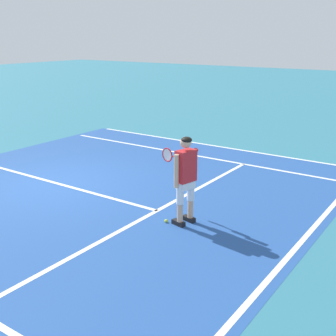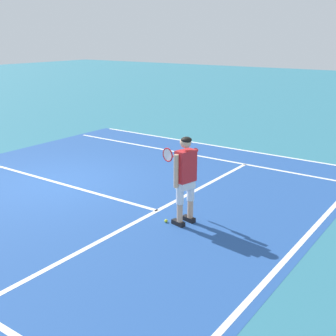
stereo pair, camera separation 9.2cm
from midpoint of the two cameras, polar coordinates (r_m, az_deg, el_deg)
name	(u,v)px [view 1 (the left image)]	position (r m, az deg, el deg)	size (l,w,h in m)	color
ground_plane	(57,183)	(10.96, -14.64, -1.97)	(80.00, 80.00, 0.00)	teal
court_inner_surface	(95,194)	(10.06, -9.79, -3.36)	(10.98, 9.71, 0.00)	#234C93
line_baseline	(295,248)	(7.78, 16.05, -10.12)	(10.98, 0.10, 0.01)	white
line_service	(157,211)	(8.99, -1.74, -5.62)	(8.23, 0.10, 0.01)	white
line_centre_service	(52,182)	(11.08, -15.19, -1.78)	(0.10, 6.40, 0.01)	white
line_singles_right	(191,155)	(13.15, 2.77, 1.77)	(0.10, 9.31, 0.01)	white
line_doubles_right	(213,146)	(14.30, 5.70, 2.96)	(0.10, 9.31, 0.01)	white
tennis_player	(185,174)	(8.08, 1.91, -0.83)	(0.82, 1.06, 1.71)	black
tennis_ball_near_feet	(166,221)	(8.44, -0.56, -6.96)	(0.07, 0.07, 0.07)	#CCE02D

